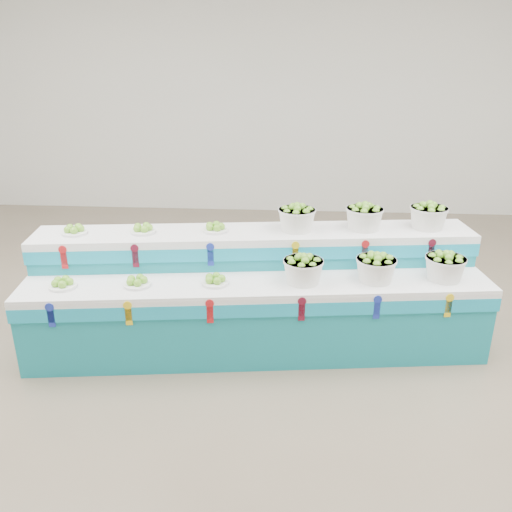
% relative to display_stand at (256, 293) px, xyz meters
% --- Properties ---
extents(ground, '(10.00, 10.00, 0.00)m').
position_rel_display_stand_xyz_m(ground, '(-0.00, -0.64, -0.51)').
color(ground, '#6F614E').
rests_on(ground, ground).
extents(back_wall, '(10.00, 0.00, 10.00)m').
position_rel_display_stand_xyz_m(back_wall, '(-0.00, 4.36, 1.49)').
color(back_wall, silver).
rests_on(back_wall, ground).
extents(display_stand, '(4.16, 1.53, 1.02)m').
position_rel_display_stand_xyz_m(display_stand, '(0.00, 0.00, 0.00)').
color(display_stand, teal).
rests_on(display_stand, ground).
extents(plate_lower_left, '(0.26, 0.26, 0.09)m').
position_rel_display_stand_xyz_m(plate_lower_left, '(-1.59, -0.45, 0.26)').
color(plate_lower_left, white).
rests_on(plate_lower_left, display_stand).
extents(plate_lower_mid, '(0.26, 0.26, 0.09)m').
position_rel_display_stand_xyz_m(plate_lower_mid, '(-0.98, -0.37, 0.26)').
color(plate_lower_mid, white).
rests_on(plate_lower_mid, display_stand).
extents(plate_lower_right, '(0.26, 0.26, 0.09)m').
position_rel_display_stand_xyz_m(plate_lower_right, '(-0.33, -0.29, 0.26)').
color(plate_lower_right, white).
rests_on(plate_lower_right, display_stand).
extents(basket_lower_left, '(0.38, 0.38, 0.24)m').
position_rel_display_stand_xyz_m(basket_lower_left, '(0.42, -0.20, 0.33)').
color(basket_lower_left, silver).
rests_on(basket_lower_left, display_stand).
extents(basket_lower_mid, '(0.38, 0.38, 0.24)m').
position_rel_display_stand_xyz_m(basket_lower_mid, '(1.04, -0.13, 0.33)').
color(basket_lower_mid, silver).
rests_on(basket_lower_mid, display_stand).
extents(basket_lower_right, '(0.38, 0.38, 0.24)m').
position_rel_display_stand_xyz_m(basket_lower_right, '(1.64, -0.05, 0.33)').
color(basket_lower_right, silver).
rests_on(basket_lower_right, display_stand).
extents(plate_upper_left, '(0.26, 0.26, 0.09)m').
position_rel_display_stand_xyz_m(plate_upper_left, '(-1.65, 0.05, 0.56)').
color(plate_upper_left, white).
rests_on(plate_upper_left, display_stand).
extents(plate_upper_mid, '(0.26, 0.26, 0.09)m').
position_rel_display_stand_xyz_m(plate_upper_mid, '(-1.04, 0.12, 0.56)').
color(plate_upper_mid, white).
rests_on(plate_upper_mid, display_stand).
extents(plate_upper_right, '(0.26, 0.26, 0.09)m').
position_rel_display_stand_xyz_m(plate_upper_right, '(-0.39, 0.21, 0.56)').
color(plate_upper_right, white).
rests_on(plate_upper_right, display_stand).
extents(basket_upper_left, '(0.38, 0.38, 0.24)m').
position_rel_display_stand_xyz_m(basket_upper_left, '(0.36, 0.30, 0.63)').
color(basket_upper_left, silver).
rests_on(basket_upper_left, display_stand).
extents(basket_upper_mid, '(0.38, 0.38, 0.24)m').
position_rel_display_stand_xyz_m(basket_upper_mid, '(0.98, 0.37, 0.63)').
color(basket_upper_mid, silver).
rests_on(basket_upper_mid, display_stand).
extents(basket_upper_right, '(0.38, 0.38, 0.24)m').
position_rel_display_stand_xyz_m(basket_upper_right, '(1.58, 0.45, 0.63)').
color(basket_upper_right, silver).
rests_on(basket_upper_right, display_stand).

